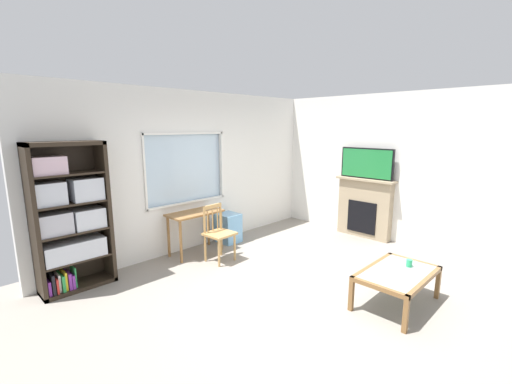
{
  "coord_description": "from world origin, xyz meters",
  "views": [
    {
      "loc": [
        -3.38,
        -2.44,
        2.12
      ],
      "look_at": [
        -0.04,
        0.88,
        1.2
      ],
      "focal_mm": 23.67,
      "sensor_mm": 36.0,
      "label": 1
    }
  ],
  "objects": [
    {
      "name": "ground",
      "position": [
        0.0,
        0.0,
        -0.01
      ],
      "size": [
        6.35,
        5.92,
        0.02
      ],
      "primitive_type": "cube",
      "color": "gray"
    },
    {
      "name": "wall_back_with_window",
      "position": [
        0.02,
        2.46,
        1.35
      ],
      "size": [
        5.35,
        0.15,
        2.71
      ],
      "color": "white",
      "rests_on": "ground"
    },
    {
      "name": "wall_right",
      "position": [
        2.74,
        0.0,
        1.35
      ],
      "size": [
        0.12,
        5.12,
        2.71
      ],
      "primitive_type": "cube",
      "color": "white",
      "rests_on": "ground"
    },
    {
      "name": "bookshelf",
      "position": [
        -2.1,
        2.22,
        0.96
      ],
      "size": [
        0.9,
        0.38,
        1.93
      ],
      "color": "#2D2319",
      "rests_on": "ground"
    },
    {
      "name": "desk_under_window",
      "position": [
        -0.25,
        2.11,
        0.6
      ],
      "size": [
        0.91,
        0.46,
        0.72
      ],
      "color": "olive",
      "rests_on": "ground"
    },
    {
      "name": "wooden_chair",
      "position": [
        -0.17,
        1.59,
        0.46
      ],
      "size": [
        0.44,
        0.43,
        0.9
      ],
      "color": "tan",
      "rests_on": "ground"
    },
    {
      "name": "plastic_drawer_unit",
      "position": [
        0.52,
        2.16,
        0.27
      ],
      "size": [
        0.35,
        0.4,
        0.54
      ],
      "primitive_type": "cube",
      "color": "#72ADDB",
      "rests_on": "ground"
    },
    {
      "name": "fireplace",
      "position": [
        2.58,
        0.53,
        0.58
      ],
      "size": [
        0.26,
        1.14,
        1.15
      ],
      "color": "tan",
      "rests_on": "ground"
    },
    {
      "name": "tv",
      "position": [
        2.56,
        0.53,
        1.43
      ],
      "size": [
        0.06,
        1.02,
        0.58
      ],
      "color": "black",
      "rests_on": "fireplace"
    },
    {
      "name": "coffee_table",
      "position": [
        0.47,
        -0.99,
        0.37
      ],
      "size": [
        1.07,
        0.67,
        0.42
      ],
      "color": "#8C9E99",
      "rests_on": "ground"
    },
    {
      "name": "sippy_cup",
      "position": [
        0.72,
        -1.03,
        0.47
      ],
      "size": [
        0.07,
        0.07,
        0.09
      ],
      "primitive_type": "cylinder",
      "color": "#33B770",
      "rests_on": "coffee_table"
    }
  ]
}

